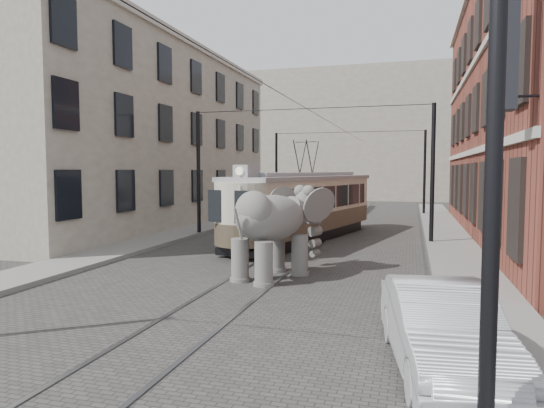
% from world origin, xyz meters
% --- Properties ---
extents(ground, '(120.00, 120.00, 0.00)m').
position_xyz_m(ground, '(0.00, 0.00, 0.00)').
color(ground, '#3E3C3A').
extents(tram_rails, '(1.54, 80.00, 0.02)m').
position_xyz_m(tram_rails, '(0.00, 0.00, 0.01)').
color(tram_rails, slate).
rests_on(tram_rails, ground).
extents(sidewalk_right, '(2.00, 60.00, 0.15)m').
position_xyz_m(sidewalk_right, '(6.00, 0.00, 0.07)').
color(sidewalk_right, slate).
rests_on(sidewalk_right, ground).
extents(sidewalk_left, '(2.00, 60.00, 0.15)m').
position_xyz_m(sidewalk_left, '(-6.50, 0.00, 0.07)').
color(sidewalk_left, slate).
rests_on(sidewalk_left, ground).
extents(stucco_building, '(7.00, 24.00, 10.00)m').
position_xyz_m(stucco_building, '(-11.00, 10.00, 5.00)').
color(stucco_building, gray).
rests_on(stucco_building, ground).
extents(distant_block, '(28.00, 10.00, 14.00)m').
position_xyz_m(distant_block, '(0.00, 40.00, 7.00)').
color(distant_block, gray).
rests_on(distant_block, ground).
extents(catenary, '(11.00, 30.20, 6.00)m').
position_xyz_m(catenary, '(-0.20, 5.00, 3.00)').
color(catenary, black).
rests_on(catenary, ground).
extents(tram, '(4.87, 11.56, 4.50)m').
position_xyz_m(tram, '(-0.25, 5.88, 2.25)').
color(tram, beige).
rests_on(tram, ground).
extents(elephant, '(3.95, 5.06, 2.73)m').
position_xyz_m(elephant, '(0.41, -2.05, 1.37)').
color(elephant, '#5C5955').
rests_on(elephant, ground).
extents(parked_car, '(2.16, 4.37, 1.38)m').
position_xyz_m(parked_car, '(4.87, -7.68, 0.69)').
color(parked_car, '#ADAFB2').
rests_on(parked_car, ground).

